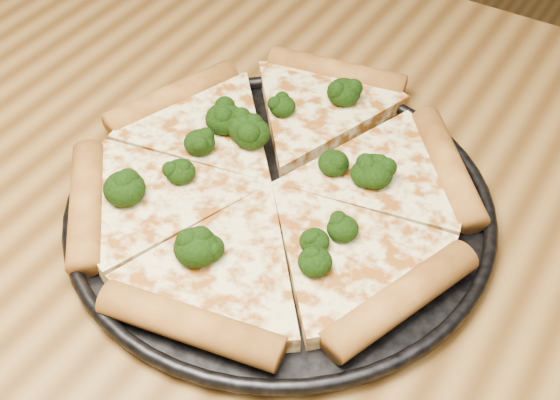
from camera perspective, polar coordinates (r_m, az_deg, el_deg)
The scene contains 4 objects.
dining_table at distance 0.71m, azimuth -3.04°, elevation -7.00°, with size 1.20×0.90×0.75m.
pizza_pan at distance 0.64m, azimuth -0.00°, elevation -0.52°, with size 0.36×0.36×0.02m.
pizza at distance 0.65m, azimuth -0.54°, elevation 1.33°, with size 0.37×0.38×0.03m.
broccoli_florets at distance 0.65m, azimuth -1.12°, elevation 2.62°, with size 0.20×0.27×0.03m.
Camera 1 is at (0.26, -0.35, 1.22)m, focal length 48.46 mm.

